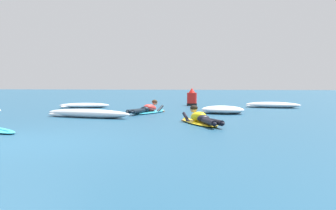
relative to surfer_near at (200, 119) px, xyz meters
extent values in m
plane|color=navy|center=(-3.17, 5.94, -0.13)|extent=(120.00, 120.00, 0.00)
ellipsoid|color=yellow|center=(-0.04, 0.09, -0.10)|extent=(1.51, 2.37, 0.07)
ellipsoid|color=yellow|center=(-0.52, 1.11, -0.09)|extent=(0.27, 0.27, 0.06)
ellipsoid|color=yellow|center=(-0.06, 0.13, 0.07)|extent=(0.65, 0.79, 0.35)
ellipsoid|color=black|center=(0.10, -0.22, 0.04)|extent=(0.43, 0.40, 0.20)
cylinder|color=black|center=(0.28, -0.78, 0.01)|extent=(0.45, 0.85, 0.14)
ellipsoid|color=black|center=(0.44, -1.18, 0.01)|extent=(0.18, 0.24, 0.08)
cylinder|color=black|center=(0.42, -0.72, 0.01)|extent=(0.54, 0.82, 0.14)
ellipsoid|color=black|center=(0.63, -1.10, 0.01)|extent=(0.18, 0.24, 0.08)
cylinder|color=black|center=(-0.42, 0.38, -0.01)|extent=(0.32, 0.56, 0.33)
sphere|color=tan|center=(-0.58, 0.72, -0.11)|extent=(0.09, 0.09, 0.09)
cylinder|color=black|center=(-0.01, 0.55, -0.01)|extent=(0.32, 0.56, 0.33)
sphere|color=tan|center=(-0.17, 0.87, -0.11)|extent=(0.09, 0.09, 0.09)
sphere|color=tan|center=(-0.23, 0.50, 0.25)|extent=(0.21, 0.21, 0.21)
ellipsoid|color=black|center=(-0.22, 0.48, 0.28)|extent=(0.28, 0.27, 0.16)
ellipsoid|color=#2DB2D1|center=(-2.25, 3.72, -0.10)|extent=(1.16, 2.28, 0.07)
ellipsoid|color=#2DB2D1|center=(-1.97, 4.74, -0.09)|extent=(0.26, 0.25, 0.06)
ellipsoid|color=red|center=(-2.24, 3.77, 0.07)|extent=(0.58, 0.79, 0.35)
ellipsoid|color=black|center=(-2.35, 3.38, 0.04)|extent=(0.40, 0.36, 0.20)
cylinder|color=black|center=(-2.59, 2.83, 0.01)|extent=(0.42, 0.88, 0.14)
ellipsoid|color=black|center=(-2.73, 2.41, 0.01)|extent=(0.16, 0.24, 0.08)
cylinder|color=black|center=(-2.43, 2.78, 0.01)|extent=(0.32, 0.89, 0.14)
ellipsoid|color=black|center=(-2.53, 2.35, 0.01)|extent=(0.16, 0.24, 0.08)
cylinder|color=black|center=(-2.35, 4.21, -0.01)|extent=(0.24, 0.58, 0.33)
sphere|color=tan|center=(-2.25, 4.57, -0.11)|extent=(0.09, 0.09, 0.09)
cylinder|color=black|center=(-1.93, 4.07, -0.01)|extent=(0.24, 0.58, 0.33)
sphere|color=tan|center=(-1.83, 4.41, -0.11)|extent=(0.09, 0.09, 0.09)
sphere|color=tan|center=(-2.13, 4.17, 0.25)|extent=(0.21, 0.21, 0.21)
ellipsoid|color=#47331E|center=(-2.13, 4.15, 0.28)|extent=(0.27, 0.25, 0.16)
ellipsoid|color=white|center=(2.64, 7.89, 0.00)|extent=(2.60, 1.32, 0.27)
ellipsoid|color=white|center=(3.28, 7.87, -0.04)|extent=(0.94, 0.51, 0.19)
ellipsoid|color=white|center=(1.90, 7.98, -0.06)|extent=(0.91, 0.43, 0.15)
ellipsoid|color=white|center=(-5.88, 6.36, -0.02)|extent=(2.38, 1.34, 0.23)
ellipsoid|color=white|center=(-5.37, 6.63, -0.05)|extent=(0.86, 0.78, 0.16)
ellipsoid|color=white|center=(-6.51, 6.10, -0.07)|extent=(0.86, 0.79, 0.13)
ellipsoid|color=white|center=(-3.79, 1.41, 0.01)|extent=(3.11, 1.15, 0.28)
ellipsoid|color=white|center=(-3.02, 1.32, -0.04)|extent=(1.11, 0.29, 0.20)
ellipsoid|color=white|center=(-4.70, 1.55, -0.06)|extent=(1.12, 0.35, 0.16)
ellipsoid|color=white|center=(0.48, 3.92, 0.01)|extent=(1.84, 1.50, 0.29)
ellipsoid|color=white|center=(0.91, 3.97, -0.03)|extent=(0.59, 0.57, 0.21)
ellipsoid|color=white|center=(-0.01, 3.94, -0.05)|extent=(0.77, 0.76, 0.16)
cylinder|color=red|center=(-1.24, 9.18, 0.19)|extent=(0.50, 0.50, 0.66)
cone|color=red|center=(-1.24, 9.18, 0.64)|extent=(0.35, 0.35, 0.24)
cylinder|color=black|center=(-1.24, 9.18, -0.07)|extent=(0.52, 0.52, 0.12)
camera|label=1|loc=(0.93, -10.58, 0.95)|focal=41.65mm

